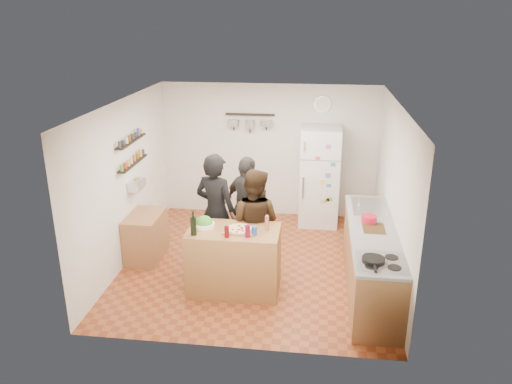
# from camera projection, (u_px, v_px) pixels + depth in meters

# --- Properties ---
(room_shell) EXTENTS (4.20, 4.20, 4.20)m
(room_shell) POSITION_uv_depth(u_px,v_px,m) (258.00, 180.00, 7.73)
(room_shell) COLOR brown
(room_shell) RESTS_ON ground
(prep_island) EXTENTS (1.25, 0.72, 0.91)m
(prep_island) POSITION_uv_depth(u_px,v_px,m) (234.00, 260.00, 6.93)
(prep_island) COLOR olive
(prep_island) RESTS_ON floor
(pizza_board) EXTENTS (0.42, 0.34, 0.02)m
(pizza_board) POSITION_uv_depth(u_px,v_px,m) (239.00, 230.00, 6.74)
(pizza_board) COLOR #955736
(pizza_board) RESTS_ON prep_island
(pizza) EXTENTS (0.34, 0.34, 0.02)m
(pizza) POSITION_uv_depth(u_px,v_px,m) (239.00, 229.00, 6.74)
(pizza) COLOR #CBB886
(pizza) RESTS_ON pizza_board
(salad_bowl) EXTENTS (0.29, 0.29, 0.06)m
(salad_bowl) POSITION_uv_depth(u_px,v_px,m) (204.00, 225.00, 6.86)
(salad_bowl) COLOR white
(salad_bowl) RESTS_ON prep_island
(wine_bottle) EXTENTS (0.08, 0.08, 0.24)m
(wine_bottle) POSITION_uv_depth(u_px,v_px,m) (193.00, 226.00, 6.59)
(wine_bottle) COLOR black
(wine_bottle) RESTS_ON prep_island
(wine_glass_near) EXTENTS (0.06, 0.06, 0.15)m
(wine_glass_near) POSITION_uv_depth(u_px,v_px,m) (227.00, 232.00, 6.53)
(wine_glass_near) COLOR #55070A
(wine_glass_near) RESTS_ON prep_island
(wine_glass_far) EXTENTS (0.07, 0.07, 0.16)m
(wine_glass_far) POSITION_uv_depth(u_px,v_px,m) (248.00, 231.00, 6.54)
(wine_glass_far) COLOR maroon
(wine_glass_far) RESTS_ON prep_island
(pepper_mill) EXTENTS (0.05, 0.05, 0.17)m
(pepper_mill) POSITION_uv_depth(u_px,v_px,m) (267.00, 224.00, 6.74)
(pepper_mill) COLOR #9D6042
(pepper_mill) RESTS_ON prep_island
(salt_canister) EXTENTS (0.07, 0.07, 0.12)m
(salt_canister) POSITION_uv_depth(u_px,v_px,m) (254.00, 231.00, 6.61)
(salt_canister) COLOR #1B4995
(salt_canister) RESTS_ON prep_island
(person_left) EXTENTS (0.77, 0.63, 1.80)m
(person_left) POSITION_uv_depth(u_px,v_px,m) (216.00, 212.00, 7.40)
(person_left) COLOR black
(person_left) RESTS_ON floor
(person_center) EXTENTS (0.93, 0.80, 1.64)m
(person_center) POSITION_uv_depth(u_px,v_px,m) (254.00, 223.00, 7.23)
(person_center) COLOR black
(person_center) RESTS_ON floor
(person_back) EXTENTS (0.98, 0.92, 1.63)m
(person_back) POSITION_uv_depth(u_px,v_px,m) (247.00, 207.00, 7.84)
(person_back) COLOR #2F2C2A
(person_back) RESTS_ON floor
(counter_run) EXTENTS (0.63, 2.63, 0.90)m
(counter_run) POSITION_uv_depth(u_px,v_px,m) (371.00, 260.00, 6.93)
(counter_run) COLOR #9E7042
(counter_run) RESTS_ON floor
(stove_top) EXTENTS (0.60, 0.62, 0.02)m
(stove_top) POSITION_uv_depth(u_px,v_px,m) (382.00, 263.00, 5.88)
(stove_top) COLOR white
(stove_top) RESTS_ON counter_run
(skillet) EXTENTS (0.27, 0.27, 0.05)m
(skillet) POSITION_uv_depth(u_px,v_px,m) (373.00, 260.00, 5.87)
(skillet) COLOR black
(skillet) RESTS_ON stove_top
(sink) EXTENTS (0.50, 0.80, 0.03)m
(sink) POSITION_uv_depth(u_px,v_px,m) (369.00, 207.00, 7.56)
(sink) COLOR silver
(sink) RESTS_ON counter_run
(cutting_board) EXTENTS (0.30, 0.40, 0.02)m
(cutting_board) POSITION_uv_depth(u_px,v_px,m) (374.00, 229.00, 6.81)
(cutting_board) COLOR brown
(cutting_board) RESTS_ON counter_run
(red_bowl) EXTENTS (0.22, 0.22, 0.09)m
(red_bowl) POSITION_uv_depth(u_px,v_px,m) (369.00, 219.00, 7.00)
(red_bowl) COLOR red
(red_bowl) RESTS_ON counter_run
(fridge) EXTENTS (0.70, 0.68, 1.80)m
(fridge) POSITION_uv_depth(u_px,v_px,m) (320.00, 177.00, 9.01)
(fridge) COLOR white
(fridge) RESTS_ON floor
(wall_clock) EXTENTS (0.30, 0.03, 0.30)m
(wall_clock) POSITION_uv_depth(u_px,v_px,m) (323.00, 104.00, 8.89)
(wall_clock) COLOR silver
(wall_clock) RESTS_ON back_wall
(spice_shelf_lower) EXTENTS (0.12, 1.00, 0.02)m
(spice_shelf_lower) POSITION_uv_depth(u_px,v_px,m) (133.00, 163.00, 7.70)
(spice_shelf_lower) COLOR black
(spice_shelf_lower) RESTS_ON left_wall
(spice_shelf_upper) EXTENTS (0.12, 1.00, 0.02)m
(spice_shelf_upper) POSITION_uv_depth(u_px,v_px,m) (131.00, 141.00, 7.58)
(spice_shelf_upper) COLOR black
(spice_shelf_upper) RESTS_ON left_wall
(produce_basket) EXTENTS (0.18, 0.35, 0.14)m
(produce_basket) POSITION_uv_depth(u_px,v_px,m) (137.00, 185.00, 7.81)
(produce_basket) COLOR silver
(produce_basket) RESTS_ON left_wall
(side_table) EXTENTS (0.50, 0.80, 0.73)m
(side_table) POSITION_uv_depth(u_px,v_px,m) (146.00, 236.00, 7.87)
(side_table) COLOR #9E6B42
(side_table) RESTS_ON floor
(pot_rack) EXTENTS (0.90, 0.04, 0.04)m
(pot_rack) POSITION_uv_depth(u_px,v_px,m) (250.00, 115.00, 9.04)
(pot_rack) COLOR black
(pot_rack) RESTS_ON back_wall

